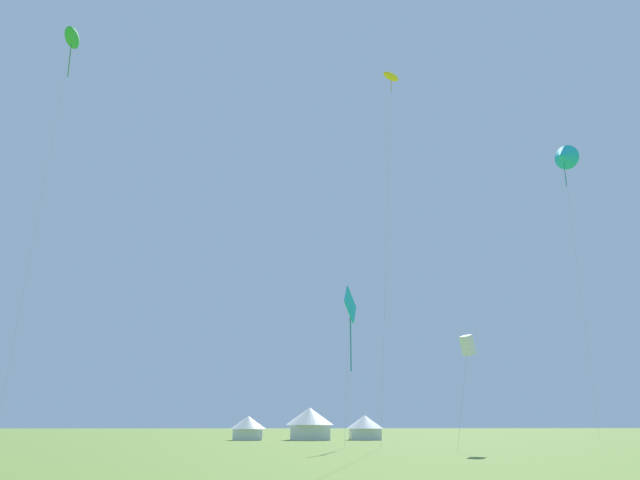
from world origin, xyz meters
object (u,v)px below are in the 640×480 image
object	(u,v)px
kite_cyan_delta	(563,156)
festival_tent_right	(310,422)
festival_tent_center	(248,427)
kite_yellow_parafoil	(391,79)
festival_tent_left	(365,426)
kite_white_box	(468,346)
kite_cyan_diamond	(350,308)
kite_green_parafoil	(72,38)

from	to	relation	value
kite_cyan_delta	festival_tent_right	distance (m)	38.40
kite_cyan_delta	festival_tent_center	size ratio (longest dim) A/B	7.79
kite_yellow_parafoil	festival_tent_left	size ratio (longest dim) A/B	8.10
kite_white_box	kite_cyan_delta	world-z (taller)	kite_cyan_delta
kite_white_box	kite_cyan_diamond	xyz separation A→B (m)	(-7.24, 6.86, 3.67)
festival_tent_center	festival_tent_left	xyz separation A→B (m)	(12.47, -0.00, 0.05)
kite_yellow_parafoil	kite_cyan_diamond	size ratio (longest dim) A/B	2.59
kite_cyan_diamond	festival_tent_left	distance (m)	23.97
kite_white_box	festival_tent_center	bearing A→B (deg)	119.15
festival_tent_left	festival_tent_right	bearing A→B (deg)	180.00
kite_cyan_delta	festival_tent_center	xyz separation A→B (m)	(-31.98, 11.75, -26.75)
kite_cyan_diamond	festival_tent_left	world-z (taller)	kite_cyan_diamond
kite_green_parafoil	kite_yellow_parafoil	bearing A→B (deg)	3.43
kite_yellow_parafoil	kite_cyan_delta	size ratio (longest dim) A/B	1.08
festival_tent_left	kite_yellow_parafoil	bearing A→B (deg)	-89.15
kite_cyan_delta	festival_tent_center	world-z (taller)	kite_cyan_delta
kite_white_box	kite_cyan_delta	xyz separation A→B (m)	(15.96, 16.97, 21.26)
kite_white_box	kite_green_parafoil	world-z (taller)	kite_green_parafoil
kite_cyan_diamond	kite_cyan_delta	size ratio (longest dim) A/B	0.42
kite_white_box	festival_tent_center	xyz separation A→B (m)	(-16.02, 28.72, -5.49)
festival_tent_center	festival_tent_right	xyz separation A→B (m)	(6.54, 0.00, 0.49)
festival_tent_right	festival_tent_left	distance (m)	5.94
kite_white_box	kite_yellow_parafoil	world-z (taller)	kite_yellow_parafoil
kite_yellow_parafoil	festival_tent_right	xyz separation A→B (m)	(-6.23, 20.81, -29.44)
kite_white_box	festival_tent_left	bearing A→B (deg)	97.05
kite_yellow_parafoil	festival_tent_center	size ratio (longest dim) A/B	8.40
kite_cyan_delta	kite_cyan_diamond	bearing A→B (deg)	-156.46
kite_cyan_diamond	festival_tent_right	bearing A→B (deg)	95.85
kite_green_parafoil	festival_tent_left	xyz separation A→B (m)	(27.25, 22.46, -31.90)
kite_green_parafoil	kite_white_box	bearing A→B (deg)	-11.49
kite_white_box	festival_tent_right	world-z (taller)	kite_white_box
kite_white_box	kite_yellow_parafoil	bearing A→B (deg)	112.29
kite_yellow_parafoil	festival_tent_left	xyz separation A→B (m)	(-0.31, 20.81, -29.89)
kite_green_parafoil	festival_tent_right	world-z (taller)	kite_green_parafoil
kite_cyan_diamond	kite_green_parafoil	xyz separation A→B (m)	(-23.56, -0.60, 22.79)
kite_white_box	kite_cyan_delta	size ratio (longest dim) A/B	0.26
kite_white_box	kite_yellow_parafoil	xyz separation A→B (m)	(-3.25, 7.92, 24.45)
kite_cyan_diamond	festival_tent_left	size ratio (longest dim) A/B	3.13
kite_white_box	kite_green_parafoil	size ratio (longest dim) A/B	0.22
kite_cyan_diamond	kite_green_parafoil	bearing A→B (deg)	-178.54
festival_tent_center	festival_tent_left	distance (m)	12.47
kite_yellow_parafoil	kite_cyan_delta	xyz separation A→B (m)	(19.20, 9.05, -3.19)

